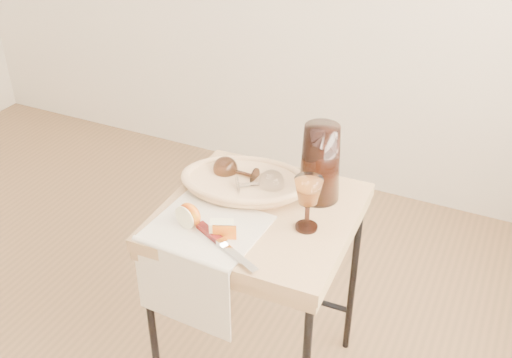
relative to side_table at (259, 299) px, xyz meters
The scene contains 10 objects.
side_table is the anchor object (origin of this frame).
tea_towel 0.40m from the side_table, 123.04° to the right, with size 0.31×0.28×0.01m, color beige.
bread_basket 0.40m from the side_table, 137.87° to the left, with size 0.35×0.24×0.05m, color tan, non-canonical shape.
goblet_lying_a 0.43m from the side_table, 141.50° to the left, with size 0.13×0.08×0.08m, color #4A2E1D, non-canonical shape.
goblet_lying_b 0.41m from the side_table, 120.26° to the left, with size 0.13×0.08×0.08m, color white, non-canonical shape.
pitcher 0.52m from the side_table, 47.09° to the left, with size 0.17×0.25×0.28m, color black, non-canonical shape.
wine_goblet 0.47m from the side_table, ahead, with size 0.08×0.08×0.17m, color white, non-canonical shape.
apple_half 0.45m from the side_table, 132.34° to the right, with size 0.08×0.04×0.07m, color #C90C00.
apple_wedge 0.42m from the side_table, 103.39° to the right, with size 0.07×0.04×0.04m, color #FFF6BC.
table_knife 0.43m from the side_table, 92.23° to the right, with size 0.25×0.03×0.02m, color silver, non-canonical shape.
Camera 1 is at (1.32, -0.89, 1.74)m, focal length 42.24 mm.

